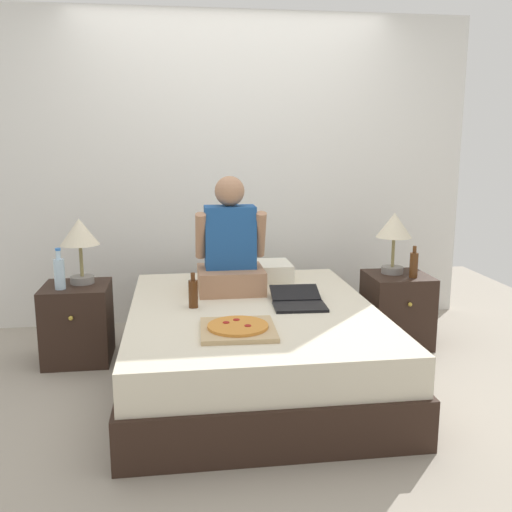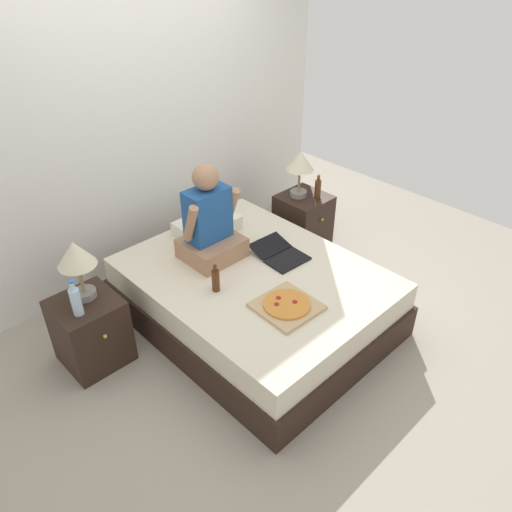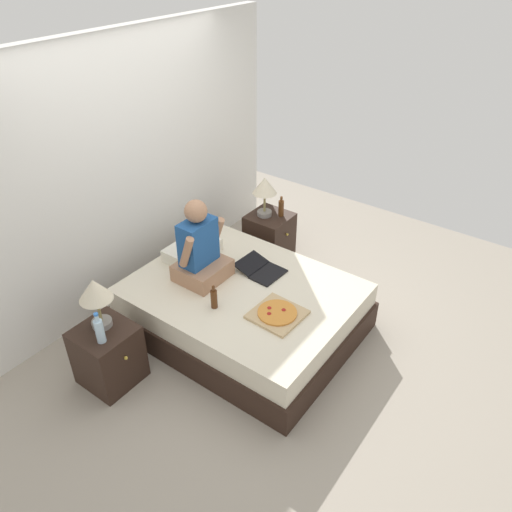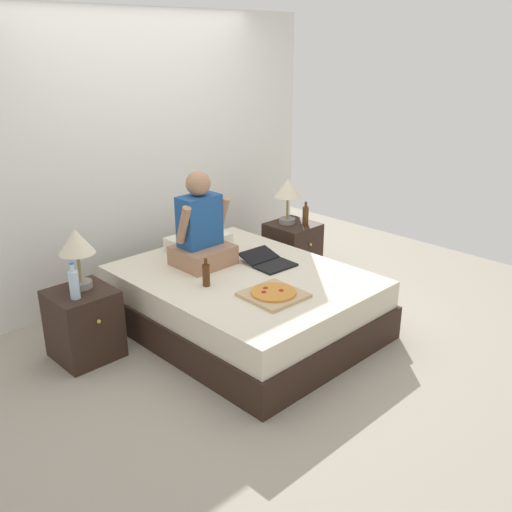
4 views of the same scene
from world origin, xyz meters
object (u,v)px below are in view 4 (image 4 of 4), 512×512
object	(u,v)px
pizza_box	(273,294)
beer_bottle_on_bed	(206,274)
nightstand_right	(292,249)
lamp_on_right_nightstand	(288,191)
water_bottle	(74,284)
laptop	(270,262)
beer_bottle	(306,215)
nightstand_left	(84,324)
person_seated	(201,231)
lamp_on_left_nightstand	(77,246)
bed	(244,302)

from	to	relation	value
pizza_box	beer_bottle_on_bed	bearing A→B (deg)	114.36
nightstand_right	lamp_on_right_nightstand	xyz separation A→B (m)	(-0.03, 0.05, 0.59)
water_bottle	laptop	distance (m)	1.58
beer_bottle	nightstand_left	bearing A→B (deg)	177.58
lamp_on_right_nightstand	beer_bottle	world-z (taller)	lamp_on_right_nightstand
laptop	pizza_box	size ratio (longest dim) A/B	1.04
nightstand_right	person_seated	bearing A→B (deg)	-175.00
beer_bottle	laptop	world-z (taller)	beer_bottle
nightstand_left	nightstand_right	distance (m)	2.30
nightstand_right	person_seated	distance (m)	1.35
nightstand_left	person_seated	bearing A→B (deg)	-5.93
nightstand_left	beer_bottle	distance (m)	2.40
lamp_on_left_nightstand	laptop	xyz separation A→B (m)	(1.39, -0.57, -0.35)
nightstand_left	lamp_on_left_nightstand	size ratio (longest dim) A/B	1.18
laptop	beer_bottle	bearing A→B (deg)	24.31
beer_bottle	beer_bottle_on_bed	distance (m)	1.63
nightstand_left	beer_bottle_on_bed	size ratio (longest dim) A/B	2.42
beer_bottle	pizza_box	bearing A→B (deg)	-147.19
person_seated	laptop	size ratio (longest dim) A/B	1.82
nightstand_right	person_seated	size ratio (longest dim) A/B	0.68
bed	water_bottle	xyz separation A→B (m)	(-1.23, 0.42, 0.40)
nightstand_left	pizza_box	size ratio (longest dim) A/B	1.28
lamp_on_right_nightstand	person_seated	size ratio (longest dim) A/B	0.58
nightstand_left	lamp_on_left_nightstand	xyz separation A→B (m)	(0.04, 0.05, 0.59)
bed	beer_bottle	world-z (taller)	beer_bottle
person_seated	laptop	distance (m)	0.62
nightstand_left	laptop	world-z (taller)	laptop
nightstand_right	beer_bottle	size ratio (longest dim) A/B	2.31
beer_bottle_on_bed	bed	bearing A→B (deg)	-4.15
nightstand_right	beer_bottle_on_bed	world-z (taller)	beer_bottle_on_bed
lamp_on_left_nightstand	water_bottle	distance (m)	0.28
bed	beer_bottle	xyz separation A→B (m)	(1.22, 0.41, 0.39)
water_bottle	bed	bearing A→B (deg)	-18.94
lamp_on_left_nightstand	bed	bearing A→B (deg)	-26.87
bed	water_bottle	size ratio (longest dim) A/B	7.18
bed	beer_bottle_on_bed	size ratio (longest dim) A/B	9.01
lamp_on_left_nightstand	beer_bottle_on_bed	bearing A→B (deg)	-35.74
lamp_on_left_nightstand	pizza_box	xyz separation A→B (m)	(0.97, -1.03, -0.35)
pizza_box	beer_bottle_on_bed	xyz separation A→B (m)	(-0.22, 0.49, 0.07)
person_seated	pizza_box	distance (m)	0.91
water_bottle	nightstand_right	bearing A→B (deg)	2.17
bed	nightstand_right	xyz separation A→B (m)	(1.15, 0.51, 0.03)
bed	person_seated	size ratio (longest dim) A/B	2.54
lamp_on_left_nightstand	person_seated	distance (m)	1.02
nightstand_left	nightstand_right	xyz separation A→B (m)	(2.30, 0.00, 0.00)
lamp_on_left_nightstand	beer_bottle_on_bed	size ratio (longest dim) A/B	2.05
beer_bottle	nightstand_right	bearing A→B (deg)	125.01
water_bottle	nightstand_left	bearing A→B (deg)	48.35
beer_bottle_on_bed	pizza_box	bearing A→B (deg)	-65.64
nightstand_right	lamp_on_right_nightstand	size ratio (longest dim) A/B	1.18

